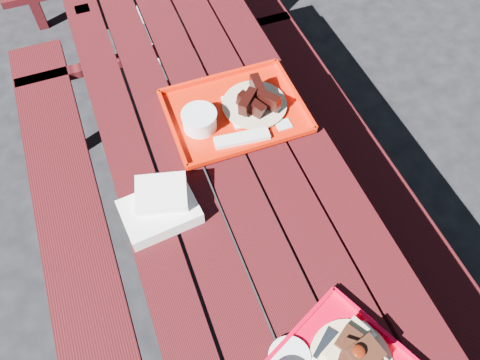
# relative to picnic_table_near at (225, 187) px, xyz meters

# --- Properties ---
(ground) EXTENTS (60.00, 60.00, 0.00)m
(ground) POSITION_rel_picnic_table_near_xyz_m (0.00, 0.00, -0.56)
(ground) COLOR black
(ground) RESTS_ON ground
(picnic_table_near) EXTENTS (1.41, 2.40, 0.75)m
(picnic_table_near) POSITION_rel_picnic_table_near_xyz_m (0.00, 0.00, 0.00)
(picnic_table_near) COLOR #3F0C0F
(picnic_table_near) RESTS_ON ground
(far_tray) EXTENTS (0.48, 0.38, 0.08)m
(far_tray) POSITION_rel_picnic_table_near_xyz_m (0.09, 0.16, 0.21)
(far_tray) COLOR red
(far_tray) RESTS_ON picnic_table_near
(white_cloth) EXTENTS (0.24, 0.20, 0.09)m
(white_cloth) POSITION_rel_picnic_table_near_xyz_m (-0.25, -0.13, 0.23)
(white_cloth) COLOR white
(white_cloth) RESTS_ON picnic_table_near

